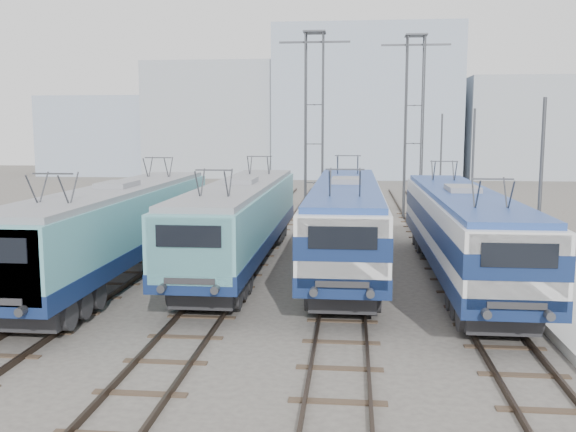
# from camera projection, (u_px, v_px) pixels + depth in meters

# --- Properties ---
(ground) EXTENTS (160.00, 160.00, 0.00)m
(ground) POSITION_uv_depth(u_px,v_px,m) (271.00, 320.00, 20.29)
(ground) COLOR #514C47
(platform) EXTENTS (4.00, 70.00, 0.30)m
(platform) POSITION_uv_depth(u_px,v_px,m) (534.00, 268.00, 27.14)
(platform) COLOR #9E9E99
(platform) RESTS_ON ground
(locomotive_far_left) EXTENTS (2.87, 18.14, 3.41)m
(locomotive_far_left) POSITION_uv_depth(u_px,v_px,m) (117.00, 224.00, 25.32)
(locomotive_far_left) COLOR #11214B
(locomotive_far_left) RESTS_ON ground
(locomotive_center_left) EXTENTS (2.85, 18.00, 3.39)m
(locomotive_center_left) POSITION_uv_depth(u_px,v_px,m) (241.00, 217.00, 27.50)
(locomotive_center_left) COLOR #11214B
(locomotive_center_left) RESTS_ON ground
(locomotive_center_right) EXTENTS (2.88, 18.23, 3.43)m
(locomotive_center_right) POSITION_uv_depth(u_px,v_px,m) (346.00, 216.00, 27.18)
(locomotive_center_right) COLOR #11214B
(locomotive_center_right) RESTS_ON ground
(locomotive_far_right) EXTENTS (2.78, 17.59, 3.31)m
(locomotive_far_right) POSITION_uv_depth(u_px,v_px,m) (462.00, 226.00, 24.84)
(locomotive_far_right) COLOR #11214B
(locomotive_far_right) RESTS_ON ground
(catenary_tower_west) EXTENTS (4.50, 1.20, 12.00)m
(catenary_tower_west) POSITION_uv_depth(u_px,v_px,m) (314.00, 118.00, 41.08)
(catenary_tower_west) COLOR #3F4247
(catenary_tower_west) RESTS_ON ground
(catenary_tower_east) EXTENTS (4.50, 1.20, 12.00)m
(catenary_tower_east) POSITION_uv_depth(u_px,v_px,m) (414.00, 119.00, 42.40)
(catenary_tower_east) COLOR #3F4247
(catenary_tower_east) RESTS_ON ground
(mast_front) EXTENTS (0.12, 0.12, 7.00)m
(mast_front) POSITION_uv_depth(u_px,v_px,m) (539.00, 206.00, 20.93)
(mast_front) COLOR #3F4247
(mast_front) RESTS_ON ground
(mast_mid) EXTENTS (0.12, 0.12, 7.00)m
(mast_mid) POSITION_uv_depth(u_px,v_px,m) (472.00, 178.00, 32.76)
(mast_mid) COLOR #3F4247
(mast_mid) RESTS_ON ground
(mast_rear) EXTENTS (0.12, 0.12, 7.00)m
(mast_rear) POSITION_uv_depth(u_px,v_px,m) (441.00, 165.00, 44.59)
(mast_rear) COLOR #3F4247
(mast_rear) RESTS_ON ground
(building_west) EXTENTS (18.00, 12.00, 14.00)m
(building_west) POSITION_uv_depth(u_px,v_px,m) (224.00, 120.00, 81.85)
(building_west) COLOR #969FA9
(building_west) RESTS_ON ground
(building_center) EXTENTS (22.00, 14.00, 18.00)m
(building_center) POSITION_uv_depth(u_px,v_px,m) (366.00, 104.00, 79.78)
(building_center) COLOR #91A1B6
(building_center) RESTS_ON ground
(building_east) EXTENTS (16.00, 12.00, 12.00)m
(building_east) POSITION_uv_depth(u_px,v_px,m) (530.00, 128.00, 78.20)
(building_east) COLOR #969FA9
(building_east) RESTS_ON ground
(building_far_west) EXTENTS (14.00, 10.00, 10.00)m
(building_far_west) POSITION_uv_depth(u_px,v_px,m) (103.00, 136.00, 83.72)
(building_far_west) COLOR #91A1B6
(building_far_west) RESTS_ON ground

